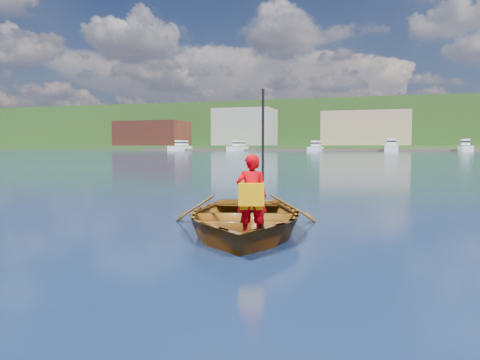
% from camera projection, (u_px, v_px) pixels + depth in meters
% --- Properties ---
extents(ground, '(600.00, 600.00, 0.00)m').
position_uv_depth(ground, '(202.00, 221.00, 8.42)').
color(ground, '#152347').
rests_on(ground, ground).
extents(rowboat, '(3.48, 4.22, 0.76)m').
position_uv_depth(rowboat, '(243.00, 218.00, 7.20)').
color(rowboat, brown).
rests_on(rowboat, ground).
extents(child_paddler, '(0.47, 0.41, 2.01)m').
position_uv_depth(child_paddler, '(252.00, 196.00, 6.27)').
color(child_paddler, '#BA0007').
rests_on(child_paddler, ground).
extents(shoreline, '(400.00, 140.00, 22.00)m').
position_uv_depth(shoreline, '(383.00, 129.00, 232.52)').
color(shoreline, '#395320').
rests_on(shoreline, ground).
extents(dock, '(160.01, 11.75, 0.80)m').
position_uv_depth(dock, '(372.00, 150.00, 149.66)').
color(dock, brown).
rests_on(dock, ground).
extents(waterfront_buildings, '(202.00, 16.00, 14.00)m').
position_uv_depth(waterfront_buildings, '(358.00, 129.00, 167.01)').
color(waterfront_buildings, brown).
rests_on(waterfront_buildings, ground).
extents(marina_yachts, '(143.19, 13.90, 4.18)m').
position_uv_depth(marina_yachts, '(369.00, 147.00, 145.46)').
color(marina_yachts, white).
rests_on(marina_yachts, ground).
extents(hillside_trees, '(305.62, 82.77, 24.32)m').
position_uv_depth(hillside_trees, '(324.00, 115.00, 244.32)').
color(hillside_trees, '#382314').
rests_on(hillside_trees, ground).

